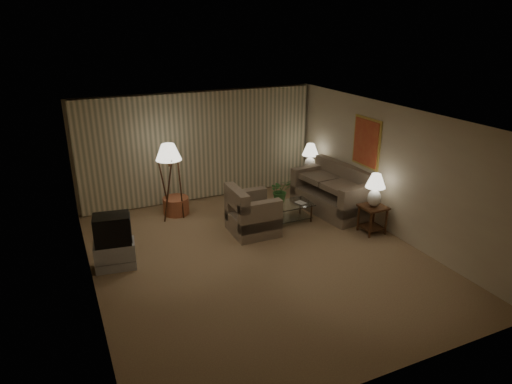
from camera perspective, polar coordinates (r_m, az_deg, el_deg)
ground at (r=8.86m, az=0.36°, el=-8.09°), size 7.00×7.00×0.00m
room_shell at (r=9.50m, az=-3.34°, el=5.30°), size 6.04×7.02×2.72m
sofa at (r=10.87m, az=9.38°, el=-0.21°), size 2.19×1.44×0.87m
armchair at (r=9.65m, az=-0.39°, el=-2.83°), size 1.00×0.95×0.82m
side_table_near at (r=9.97m, az=14.37°, el=-2.75°), size 0.51×0.51×0.60m
side_table_far at (r=11.94m, az=6.67°, el=1.70°), size 0.52×0.44×0.60m
table_lamp_near at (r=9.75m, az=14.69°, el=0.57°), size 0.41×0.41×0.72m
table_lamp_far at (r=11.75m, az=6.80°, el=4.60°), size 0.42×0.42×0.73m
coffee_table at (r=10.23m, az=3.74°, el=-2.27°), size 1.18×0.64×0.41m
tv_cabinet at (r=8.78m, az=-17.18°, el=-7.54°), size 0.85×0.65×0.50m
crt_tv at (r=8.55m, az=-17.54°, el=-4.47°), size 0.76×0.63×0.54m
floor_lamp at (r=10.35m, az=-10.67°, el=1.45°), size 0.57×0.57×1.74m
ottoman at (r=10.82m, az=-9.96°, el=-1.69°), size 0.70×0.70×0.40m
vase at (r=10.09m, az=3.01°, el=-1.34°), size 0.16×0.16×0.14m
flowers at (r=9.97m, az=3.05°, el=0.37°), size 0.47×0.41×0.51m
book at (r=10.21m, az=5.26°, el=-1.48°), size 0.24×0.29×0.02m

